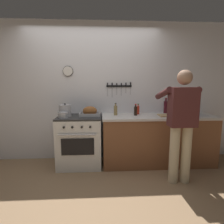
{
  "coord_description": "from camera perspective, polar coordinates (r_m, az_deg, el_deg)",
  "views": [
    {
      "loc": [
        0.18,
        -2.18,
        1.47
      ],
      "look_at": [
        0.35,
        0.85,
        0.99
      ],
      "focal_mm": 29.07,
      "sensor_mm": 36.0,
      "label": 1
    }
  ],
  "objects": [
    {
      "name": "counter_block",
      "position": [
        3.49,
        14.26,
        -8.23
      ],
      "size": [
        2.03,
        0.65,
        0.9
      ],
      "color": "brown",
      "rests_on": "ground"
    },
    {
      "name": "ground_plane",
      "position": [
        2.64,
        -7.25,
        -25.04
      ],
      "size": [
        8.0,
        8.0,
        0.0
      ],
      "primitive_type": "plane",
      "color": "#937251"
    },
    {
      "name": "cutting_board",
      "position": [
        3.38,
        17.47,
        -1.01
      ],
      "size": [
        0.36,
        0.24,
        0.02
      ],
      "primitive_type": "cube",
      "color": "tan",
      "rests_on": "counter_block"
    },
    {
      "name": "bottle_hot_sauce",
      "position": [
        3.43,
        8.18,
        0.67
      ],
      "size": [
        0.05,
        0.05,
        0.2
      ],
      "color": "red",
      "rests_on": "counter_block"
    },
    {
      "name": "bottle_soy_sauce",
      "position": [
        3.3,
        7.41,
        0.43
      ],
      "size": [
        0.06,
        0.06,
        0.21
      ],
      "color": "black",
      "rests_on": "counter_block"
    },
    {
      "name": "bottle_vinegar",
      "position": [
        3.29,
        1.12,
        0.58
      ],
      "size": [
        0.06,
        0.06,
        0.22
      ],
      "color": "#997F4C",
      "rests_on": "counter_block"
    },
    {
      "name": "stock_pot",
      "position": [
        3.28,
        -14.52,
        0.46
      ],
      "size": [
        0.21,
        0.21,
        0.23
      ],
      "color": "#B7B7BC",
      "rests_on": "stove"
    },
    {
      "name": "bottle_wine_red",
      "position": [
        3.66,
        16.52,
        1.59
      ],
      "size": [
        0.08,
        0.08,
        0.3
      ],
      "color": "#47141E",
      "rests_on": "counter_block"
    },
    {
      "name": "wall_back",
      "position": [
        3.54,
        -6.19,
        6.15
      ],
      "size": [
        6.0,
        0.13,
        2.6
      ],
      "color": "silver",
      "rests_on": "ground"
    },
    {
      "name": "person_cook",
      "position": [
        2.81,
        21.01,
        -2.28
      ],
      "size": [
        0.51,
        0.63,
        1.66
      ],
      "rotation": [
        0.0,
        0.0,
        1.37
      ],
      "color": "#C6B793",
      "rests_on": "ground"
    },
    {
      "name": "roasting_pan",
      "position": [
        3.18,
        -6.97,
        0.04
      ],
      "size": [
        0.35,
        0.26,
        0.18
      ],
      "color": "#B7B7BC",
      "rests_on": "stove"
    },
    {
      "name": "saucepan",
      "position": [
        3.14,
        -15.12,
        -0.92
      ],
      "size": [
        0.17,
        0.17,
        0.1
      ],
      "color": "#B7B7BC",
      "rests_on": "stove"
    },
    {
      "name": "stove",
      "position": [
        3.35,
        -10.05,
        -8.9
      ],
      "size": [
        0.76,
        0.67,
        0.9
      ],
      "color": "white",
      "rests_on": "ground"
    }
  ]
}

